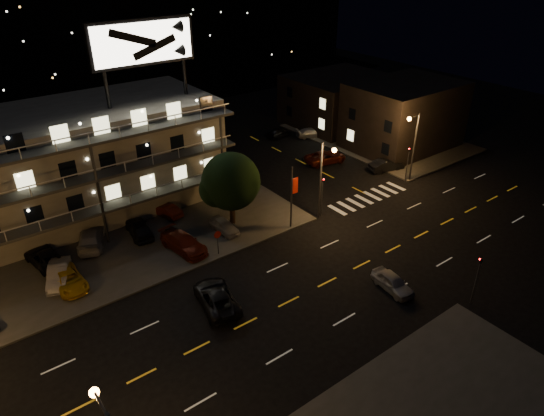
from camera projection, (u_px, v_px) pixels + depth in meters
ground at (308, 292)px, 38.16m from camera, size 140.00×140.00×0.00m
curb_nw at (52, 239)px, 44.70m from camera, size 44.00×24.00×0.15m
curb_ne at (377, 137)px, 67.89m from camera, size 16.00×24.00×0.15m
motel at (72, 163)px, 46.99m from camera, size 28.00×13.80×18.10m
side_bldg_front at (404, 115)px, 63.06m from camera, size 14.06×10.00×8.50m
side_bldg_back at (339, 100)px, 71.80m from camera, size 14.06×12.00×7.00m
hill_backdrop at (1, 31)px, 77.42m from camera, size 120.00×25.00×24.00m
streetlight_nc at (324, 173)px, 45.77m from camera, size 0.44×1.92×8.00m
streetlight_ne at (413, 141)px, 53.21m from camera, size 1.92×0.44×8.00m
signal_nw at (322, 192)px, 47.59m from camera, size 0.20×0.27×4.60m
signal_sw at (477, 276)px, 35.73m from camera, size 0.20×0.27×4.60m
signal_ne at (408, 160)px, 54.44m from camera, size 0.27×0.20×4.60m
banner_north at (292, 196)px, 45.04m from camera, size 0.83×0.16×6.40m
stop_sign at (218, 239)px, 41.73m from camera, size 0.91×0.11×2.61m
tree at (230, 183)px, 45.13m from camera, size 5.73×5.51×7.21m
lot_car_1 at (59, 274)px, 38.73m from camera, size 2.99×4.56×1.42m
lot_car_2 at (68, 280)px, 38.25m from camera, size 2.24×4.60×1.26m
lot_car_3 at (184, 243)px, 42.67m from camera, size 2.93×5.40×1.49m
lot_car_4 at (225, 226)px, 45.47m from camera, size 1.55×3.62×1.22m
lot_car_6 at (45, 257)px, 40.91m from camera, size 2.97×4.99×1.30m
lot_car_7 at (91, 238)px, 43.41m from camera, size 3.95×5.58×1.50m
lot_car_8 at (139, 228)px, 44.80m from camera, size 2.36×4.67×1.52m
lot_car_9 at (166, 210)px, 48.09m from camera, size 2.29×3.95×1.23m
side_car_0 at (386, 165)px, 57.84m from camera, size 4.57×2.55×1.43m
side_car_1 at (326, 157)px, 59.93m from camera, size 5.62×3.27×1.47m
side_car_2 at (311, 133)px, 67.82m from camera, size 4.60×3.20×1.24m
side_car_3 at (279, 132)px, 67.87m from camera, size 4.07×2.16×1.32m
road_car_east at (393, 282)px, 38.14m from camera, size 2.03×4.03×1.32m
road_car_west at (216, 297)px, 36.41m from camera, size 3.55×5.76×1.49m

